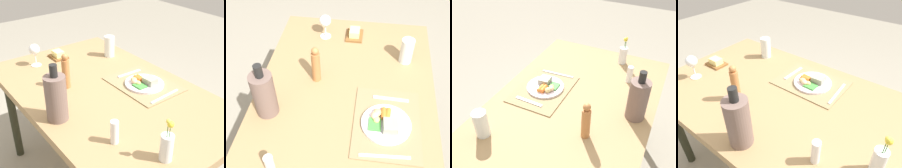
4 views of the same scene
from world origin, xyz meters
TOP-DOWN VIEW (x-y plane):
  - dining_table at (0.00, 0.00)m, footprint 1.47×0.90m
  - placemat at (-0.08, -0.21)m, footprint 0.41×0.31m
  - dinner_plate at (-0.10, -0.20)m, footprint 0.23×0.23m
  - fork at (-0.26, -0.21)m, footprint 0.03×0.22m
  - knife at (0.06, -0.23)m, footprint 0.02×0.17m
  - flower_vase at (-0.60, 0.14)m, footprint 0.05×0.05m
  - cooler_bottle at (-0.09, 0.35)m, footprint 0.10×0.10m
  - wine_glass at (0.54, 0.18)m, footprint 0.07×0.07m
  - water_tumbler at (0.37, -0.30)m, footprint 0.07×0.07m
  - salt_shaker at (-0.39, 0.24)m, footprint 0.04×0.04m
  - pepper_mill at (0.16, 0.16)m, footprint 0.04×0.04m
  - butter_dish at (0.56, -0.00)m, footprint 0.13×0.10m

SIDE VIEW (x-z plane):
  - dining_table at x=0.00m, z-range 0.30..1.05m
  - placemat at x=-0.08m, z-range 0.75..0.75m
  - fork at x=-0.26m, z-range 0.75..0.76m
  - knife at x=0.06m, z-range 0.75..0.76m
  - butter_dish at x=0.56m, z-range 0.74..0.79m
  - dinner_plate at x=-0.10m, z-range 0.74..0.79m
  - salt_shaker at x=-0.39m, z-range 0.75..0.86m
  - water_tumbler at x=0.37m, z-range 0.74..0.88m
  - flower_vase at x=-0.60m, z-range 0.71..0.92m
  - pepper_mill at x=0.16m, z-range 0.74..0.95m
  - wine_glass at x=0.54m, z-range 0.78..0.93m
  - cooler_bottle at x=-0.09m, z-range 0.72..1.01m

